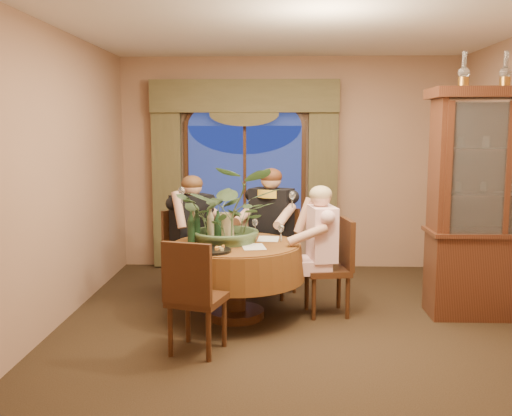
{
  "coord_description": "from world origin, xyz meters",
  "views": [
    {
      "loc": [
        -0.19,
        -5.13,
        1.86
      ],
      "look_at": [
        -0.38,
        0.33,
        1.1
      ],
      "focal_mm": 40.0,
      "sensor_mm": 36.0,
      "label": 1
    }
  ],
  "objects_px": {
    "dining_table": "(236,281)",
    "chair_back_right": "(275,253)",
    "centerpiece_plant": "(230,177)",
    "person_scarf": "(272,232)",
    "chair_front_left": "(197,296)",
    "china_cabinet": "(498,205)",
    "oil_lamp_left": "(464,69)",
    "olive_bowl": "(241,242)",
    "oil_lamp_center": "(506,69)",
    "chair_back": "(189,255)",
    "wine_bottle_2": "(197,226)",
    "stoneware_vase": "(227,227)",
    "wine_bottle_5": "(218,228)",
    "wine_bottle_1": "(210,225)",
    "chair_right": "(327,268)",
    "person_pink": "(322,250)",
    "person_back": "(192,237)",
    "wine_bottle_4": "(191,228)",
    "wine_bottle_3": "(209,223)",
    "wine_bottle_0": "(193,224)"
  },
  "relations": [
    {
      "from": "dining_table",
      "to": "chair_back_right",
      "type": "distance_m",
      "value": 0.89
    },
    {
      "from": "centerpiece_plant",
      "to": "person_scarf",
      "type": "bearing_deg",
      "value": 60.33
    },
    {
      "from": "chair_front_left",
      "to": "centerpiece_plant",
      "type": "relative_size",
      "value": 0.86
    },
    {
      "from": "china_cabinet",
      "to": "oil_lamp_left",
      "type": "xyz_separation_m",
      "value": [
        -0.39,
        0.0,
        1.29
      ]
    },
    {
      "from": "olive_bowl",
      "to": "oil_lamp_center",
      "type": "bearing_deg",
      "value": 4.46
    },
    {
      "from": "oil_lamp_left",
      "to": "chair_back",
      "type": "relative_size",
      "value": 0.35
    },
    {
      "from": "chair_back",
      "to": "wine_bottle_2",
      "type": "bearing_deg",
      "value": 64.63
    },
    {
      "from": "dining_table",
      "to": "stoneware_vase",
      "type": "bearing_deg",
      "value": 125.53
    },
    {
      "from": "dining_table",
      "to": "oil_lamp_left",
      "type": "distance_m",
      "value": 2.99
    },
    {
      "from": "dining_table",
      "to": "wine_bottle_5",
      "type": "height_order",
      "value": "wine_bottle_5"
    },
    {
      "from": "chair_back",
      "to": "wine_bottle_1",
      "type": "bearing_deg",
      "value": 77.72
    },
    {
      "from": "wine_bottle_1",
      "to": "china_cabinet",
      "type": "bearing_deg",
      "value": 1.17
    },
    {
      "from": "chair_right",
      "to": "person_pink",
      "type": "relative_size",
      "value": 0.73
    },
    {
      "from": "stoneware_vase",
      "to": "chair_back",
      "type": "bearing_deg",
      "value": 132.44
    },
    {
      "from": "oil_lamp_center",
      "to": "chair_back",
      "type": "bearing_deg",
      "value": 170.95
    },
    {
      "from": "chair_back_right",
      "to": "wine_bottle_2",
      "type": "distance_m",
      "value": 1.18
    },
    {
      "from": "person_back",
      "to": "wine_bottle_1",
      "type": "relative_size",
      "value": 4.14
    },
    {
      "from": "dining_table",
      "to": "wine_bottle_4",
      "type": "relative_size",
      "value": 4.12
    },
    {
      "from": "oil_lamp_left",
      "to": "centerpiece_plant",
      "type": "height_order",
      "value": "oil_lamp_left"
    },
    {
      "from": "chair_right",
      "to": "chair_front_left",
      "type": "height_order",
      "value": "same"
    },
    {
      "from": "wine_bottle_3",
      "to": "person_pink",
      "type": "bearing_deg",
      "value": -3.12
    },
    {
      "from": "wine_bottle_0",
      "to": "wine_bottle_1",
      "type": "xyz_separation_m",
      "value": [
        0.18,
        -0.03,
        0.0
      ]
    },
    {
      "from": "oil_lamp_left",
      "to": "wine_bottle_5",
      "type": "height_order",
      "value": "oil_lamp_left"
    },
    {
      "from": "chair_back_right",
      "to": "chair_back",
      "type": "xyz_separation_m",
      "value": [
        -0.94,
        -0.15,
        0.0
      ]
    },
    {
      "from": "person_back",
      "to": "dining_table",
      "type": "bearing_deg",
      "value": 90.0
    },
    {
      "from": "oil_lamp_left",
      "to": "person_scarf",
      "type": "xyz_separation_m",
      "value": [
        -1.83,
        0.67,
        -1.7
      ]
    },
    {
      "from": "chair_right",
      "to": "centerpiece_plant",
      "type": "relative_size",
      "value": 0.86
    },
    {
      "from": "wine_bottle_2",
      "to": "oil_lamp_center",
      "type": "bearing_deg",
      "value": 2.79
    },
    {
      "from": "wine_bottle_5",
      "to": "wine_bottle_3",
      "type": "bearing_deg",
      "value": 113.54
    },
    {
      "from": "person_back",
      "to": "wine_bottle_4",
      "type": "height_order",
      "value": "person_back"
    },
    {
      "from": "wine_bottle_0",
      "to": "wine_bottle_5",
      "type": "xyz_separation_m",
      "value": [
        0.26,
        -0.18,
        0.0
      ]
    },
    {
      "from": "olive_bowl",
      "to": "wine_bottle_4",
      "type": "xyz_separation_m",
      "value": [
        -0.48,
        -0.06,
        0.14
      ]
    },
    {
      "from": "dining_table",
      "to": "person_pink",
      "type": "relative_size",
      "value": 1.04
    },
    {
      "from": "wine_bottle_2",
      "to": "chair_right",
      "type": "bearing_deg",
      "value": 6.04
    },
    {
      "from": "dining_table",
      "to": "stoneware_vase",
      "type": "relative_size",
      "value": 4.81
    },
    {
      "from": "chair_right",
      "to": "person_back",
      "type": "distance_m",
      "value": 1.54
    },
    {
      "from": "wine_bottle_0",
      "to": "person_pink",
      "type": "bearing_deg",
      "value": 0.79
    },
    {
      "from": "person_pink",
      "to": "wine_bottle_1",
      "type": "distance_m",
      "value": 1.14
    },
    {
      "from": "wine_bottle_0",
      "to": "wine_bottle_2",
      "type": "height_order",
      "value": "same"
    },
    {
      "from": "chair_back_right",
      "to": "person_back",
      "type": "bearing_deg",
      "value": 33.55
    },
    {
      "from": "dining_table",
      "to": "stoneware_vase",
      "type": "distance_m",
      "value": 0.54
    },
    {
      "from": "china_cabinet",
      "to": "chair_back",
      "type": "relative_size",
      "value": 2.34
    },
    {
      "from": "chair_right",
      "to": "wine_bottle_5",
      "type": "height_order",
      "value": "wine_bottle_5"
    },
    {
      "from": "chair_front_left",
      "to": "wine_bottle_1",
      "type": "xyz_separation_m",
      "value": [
        0.0,
        0.97,
        0.44
      ]
    },
    {
      "from": "wine_bottle_1",
      "to": "wine_bottle_5",
      "type": "bearing_deg",
      "value": -58.74
    },
    {
      "from": "oil_lamp_left",
      "to": "chair_right",
      "type": "distance_m",
      "value": 2.32
    },
    {
      "from": "oil_lamp_left",
      "to": "china_cabinet",
      "type": "bearing_deg",
      "value": 0.0
    },
    {
      "from": "person_pink",
      "to": "stoneware_vase",
      "type": "xyz_separation_m",
      "value": [
        -0.95,
        -0.01,
        0.24
      ]
    },
    {
      "from": "wine_bottle_1",
      "to": "wine_bottle_5",
      "type": "relative_size",
      "value": 1.0
    },
    {
      "from": "dining_table",
      "to": "chair_back_right",
      "type": "bearing_deg",
      "value": 64.31
    }
  ]
}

